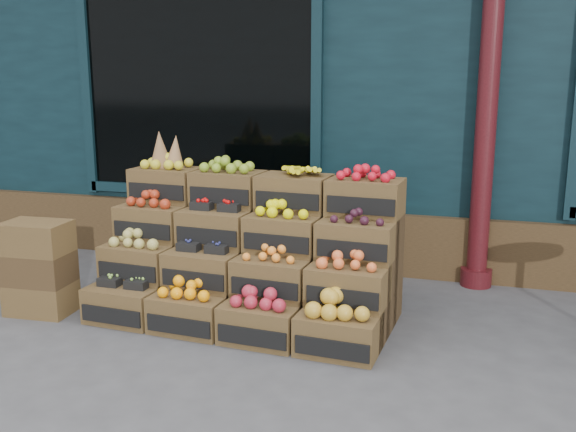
# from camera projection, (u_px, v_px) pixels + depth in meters

# --- Properties ---
(ground) EXTENTS (60.00, 60.00, 0.00)m
(ground) POSITION_uv_depth(u_px,v_px,m) (286.00, 362.00, 4.33)
(ground) COLOR #414143
(ground) RESTS_ON ground
(shop_facade) EXTENTS (12.00, 6.24, 4.80)m
(shop_facade) POSITION_uv_depth(u_px,v_px,m) (397.00, 37.00, 8.59)
(shop_facade) COLOR black
(shop_facade) RESTS_ON ground
(crate_display) EXTENTS (2.36, 1.25, 1.44)m
(crate_display) POSITION_uv_depth(u_px,v_px,m) (249.00, 261.00, 5.10)
(crate_display) COLOR #503B1F
(crate_display) RESTS_ON ground
(spare_crates) EXTENTS (0.53, 0.38, 0.76)m
(spare_crates) POSITION_uv_depth(u_px,v_px,m) (39.00, 268.00, 5.15)
(spare_crates) COLOR #503B1F
(spare_crates) RESTS_ON ground
(shopkeeper) EXTENTS (0.79, 0.60, 1.94)m
(shopkeeper) POSITION_uv_depth(u_px,v_px,m) (223.00, 157.00, 7.40)
(shopkeeper) COLOR #1B5F33
(shopkeeper) RESTS_ON ground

